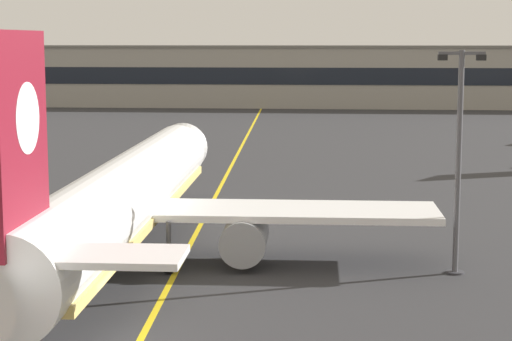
{
  "coord_description": "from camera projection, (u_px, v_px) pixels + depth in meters",
  "views": [
    {
      "loc": [
        8.31,
        -32.29,
        11.34
      ],
      "look_at": [
        4.85,
        8.82,
        5.33
      ],
      "focal_mm": 63.14,
      "sensor_mm": 36.0,
      "label": 1
    }
  ],
  "objects": [
    {
      "name": "airliner_foreground",
      "position": [
        123.0,
        198.0,
        45.68
      ],
      "size": [
        32.08,
        41.45,
        11.65
      ],
      "color": "white",
      "rests_on": "ground"
    },
    {
      "name": "apron_lamp_post",
      "position": [
        459.0,
        158.0,
        43.26
      ],
      "size": [
        2.24,
        0.9,
        10.86
      ],
      "color": "#515156",
      "rests_on": "ground"
    },
    {
      "name": "taxiway_centreline",
      "position": [
        213.0,
        201.0,
        63.75
      ],
      "size": [
        7.21,
        179.88,
        0.01
      ],
      "primitive_type": "cube",
      "rotation": [
        0.0,
        0.0,
        0.04
      ],
      "color": "yellow",
      "rests_on": "ground"
    },
    {
      "name": "ground_plane",
      "position": [
        110.0,
        341.0,
        34.17
      ],
      "size": [
        400.0,
        400.0,
        0.0
      ],
      "primitive_type": "plane",
      "color": "#2D2D30"
    },
    {
      "name": "terminal_building",
      "position": [
        318.0,
        76.0,
        153.5
      ],
      "size": [
        141.2,
        12.4,
        10.42
      ],
      "color": "#9E998E",
      "rests_on": "ground"
    },
    {
      "name": "safety_cone_by_nose_gear",
      "position": [
        198.0,
        204.0,
        61.19
      ],
      "size": [
        0.44,
        0.44,
        0.55
      ],
      "color": "orange",
      "rests_on": "ground"
    }
  ]
}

